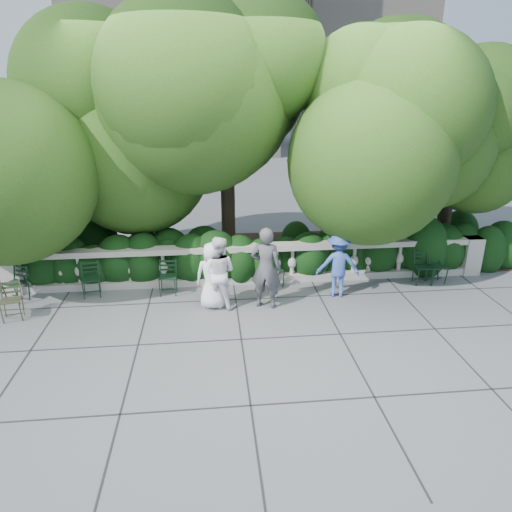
{
  "coord_description": "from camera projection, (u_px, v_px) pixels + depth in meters",
  "views": [
    {
      "loc": [
        -1.02,
        -8.84,
        4.69
      ],
      "look_at": [
        0.0,
        1.0,
        1.0
      ],
      "focal_mm": 32.0,
      "sensor_mm": 36.0,
      "label": 1
    }
  ],
  "objects": [
    {
      "name": "chair_a",
      "position": [
        14.0,
        303.0,
        10.5
      ],
      "size": [
        0.61,
        0.62,
        0.84
      ],
      "primitive_type": null,
      "rotation": [
        0.0,
        0.0,
        -0.45
      ],
      "color": "black",
      "rests_on": "ground"
    },
    {
      "name": "chair_f",
      "position": [
        438.0,
        285.0,
        11.46
      ],
      "size": [
        0.49,
        0.53,
        0.84
      ],
      "primitive_type": null,
      "rotation": [
        0.0,
        0.0,
        0.12
      ],
      "color": "black",
      "rests_on": "ground"
    },
    {
      "name": "chair_weathered",
      "position": [
        14.0,
        322.0,
        9.65
      ],
      "size": [
        0.53,
        0.56,
        0.84
      ],
      "primitive_type": null,
      "rotation": [
        0.0,
        0.0,
        0.22
      ],
      "color": "black",
      "rests_on": "ground"
    },
    {
      "name": "shrub_hedge",
      "position": [
        249.0,
        265.0,
        12.77
      ],
      "size": [
        15.0,
        2.6,
        1.7
      ],
      "primitive_type": null,
      "color": "black",
      "rests_on": "ground"
    },
    {
      "name": "tree_canopy",
      "position": [
        274.0,
        117.0,
        11.63
      ],
      "size": [
        15.04,
        6.52,
        6.78
      ],
      "color": "#3F3023",
      "rests_on": "ground"
    },
    {
      "name": "balustrade",
      "position": [
        253.0,
        264.0,
        11.48
      ],
      "size": [
        12.0,
        0.44,
        1.0
      ],
      "color": "#9E998E",
      "rests_on": "ground"
    },
    {
      "name": "person_older_blue",
      "position": [
        338.0,
        264.0,
        10.64
      ],
      "size": [
        1.09,
        0.72,
        1.57
      ],
      "primitive_type": "imported",
      "rotation": [
        0.0,
        0.0,
        3.0
      ],
      "color": "#3854A8",
      "rests_on": "ground"
    },
    {
      "name": "person_casual_man",
      "position": [
        218.0,
        272.0,
        10.08
      ],
      "size": [
        0.96,
        0.85,
        1.65
      ],
      "primitive_type": "imported",
      "rotation": [
        0.0,
        0.0,
        2.81
      ],
      "color": "white",
      "rests_on": "ground"
    },
    {
      "name": "person_woman_grey",
      "position": [
        266.0,
        268.0,
        10.04
      ],
      "size": [
        0.78,
        0.63,
        1.86
      ],
      "primitive_type": "imported",
      "rotation": [
        0.0,
        0.0,
        2.84
      ],
      "color": "#47464C",
      "rests_on": "ground"
    },
    {
      "name": "person_businessman",
      "position": [
        212.0,
        276.0,
        10.07
      ],
      "size": [
        0.83,
        0.63,
        1.52
      ],
      "primitive_type": "imported",
      "rotation": [
        0.0,
        0.0,
        2.94
      ],
      "color": "white",
      "rests_on": "ground"
    },
    {
      "name": "ground",
      "position": [
        261.0,
        315.0,
        9.97
      ],
      "size": [
        90.0,
        90.0,
        0.0
      ],
      "primitive_type": "plane",
      "color": "#53565B",
      "rests_on": "ground"
    },
    {
      "name": "chair_b",
      "position": [
        93.0,
        299.0,
        10.72
      ],
      "size": [
        0.52,
        0.56,
        0.84
      ],
      "primitive_type": null,
      "rotation": [
        0.0,
        0.0,
        0.19
      ],
      "color": "black",
      "rests_on": "ground"
    },
    {
      "name": "chair_d",
      "position": [
        276.0,
        289.0,
        11.26
      ],
      "size": [
        0.58,
        0.6,
        0.84
      ],
      "primitive_type": null,
      "rotation": [
        0.0,
        0.0,
        0.35
      ],
      "color": "black",
      "rests_on": "ground"
    },
    {
      "name": "chair_e",
      "position": [
        423.0,
        286.0,
        11.41
      ],
      "size": [
        0.48,
        0.52,
        0.84
      ],
      "primitive_type": null,
      "rotation": [
        0.0,
        0.0,
        -0.08
      ],
      "color": "black",
      "rests_on": "ground"
    },
    {
      "name": "chair_c",
      "position": [
        168.0,
        296.0,
        10.83
      ],
      "size": [
        0.45,
        0.49,
        0.84
      ],
      "primitive_type": null,
      "rotation": [
        0.0,
        0.0,
        -0.03
      ],
      "color": "black",
      "rests_on": "ground"
    }
  ]
}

